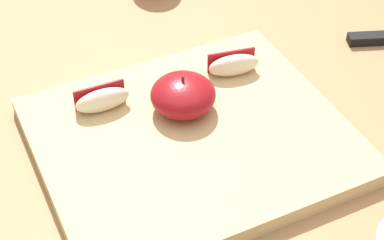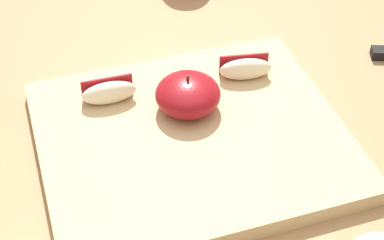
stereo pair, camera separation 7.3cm
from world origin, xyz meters
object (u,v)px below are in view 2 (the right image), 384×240
at_px(cutting_board, 192,139).
at_px(apple_half_skin_up, 188,94).
at_px(apple_wedge_back, 245,69).
at_px(apple_wedge_front, 109,92).

xyz_separation_m(cutting_board, apple_half_skin_up, (0.01, 0.04, 0.03)).
relative_size(apple_half_skin_up, apple_wedge_back, 1.13).
relative_size(cutting_board, apple_wedge_back, 5.05).
bearing_deg(apple_half_skin_up, apple_wedge_front, 154.80).
height_order(apple_wedge_back, apple_wedge_front, same).
bearing_deg(cutting_board, apple_half_skin_up, 78.52).
relative_size(cutting_board, apple_wedge_front, 5.22).
height_order(apple_half_skin_up, apple_wedge_back, apple_half_skin_up).
distance_m(apple_half_skin_up, apple_wedge_front, 0.10).
distance_m(apple_wedge_back, apple_wedge_front, 0.18).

